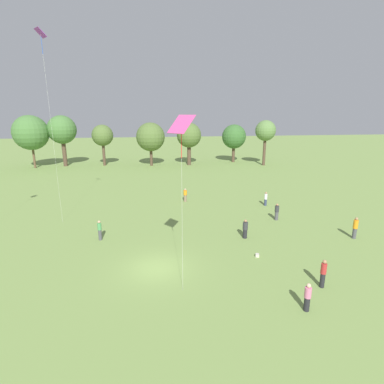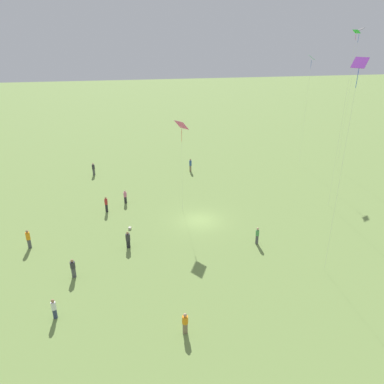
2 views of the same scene
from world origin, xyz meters
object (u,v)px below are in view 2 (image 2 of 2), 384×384
(person_7, at_px, (185,323))
(picnic_bag_0, at_px, (130,228))
(person_9, at_px, (190,165))
(person_0, at_px, (54,309))
(person_2, at_px, (28,239))
(person_4, at_px, (257,236))
(kite_0, at_px, (358,39))
(kite_3, at_px, (311,62))
(kite_4, at_px, (358,76))
(person_10, at_px, (106,204))
(person_1, at_px, (125,197))
(person_5, at_px, (128,240))
(kite_2, at_px, (353,53))
(kite_1, at_px, (182,127))
(person_8, at_px, (73,268))
(person_3, at_px, (94,169))

(person_7, bearing_deg, picnic_bag_0, 43.24)
(person_7, distance_m, person_9, 31.44)
(person_0, distance_m, person_2, 10.92)
(person_4, bearing_deg, kite_0, -4.18)
(kite_3, height_order, kite_4, kite_4)
(person_10, distance_m, kite_3, 33.97)
(person_4, distance_m, kite_4, 16.77)
(person_1, height_order, person_5, person_5)
(person_9, xyz_separation_m, kite_0, (-21.54, 2.73, 16.98))
(kite_2, relative_size, kite_3, 1.21)
(person_9, bearing_deg, kite_1, -17.21)
(person_10, xyz_separation_m, kite_2, (-25.76, 2.67, 15.95))
(person_1, bearing_deg, kite_0, 143.05)
(person_4, xyz_separation_m, person_8, (16.91, 2.45, -0.04))
(person_2, distance_m, kite_3, 42.39)
(person_9, bearing_deg, person_0, -31.11)
(person_10, bearing_deg, person_2, 102.18)
(person_8, distance_m, kite_0, 44.26)
(person_5, distance_m, person_10, 8.33)
(kite_3, bearing_deg, person_5, -166.01)
(person_3, distance_m, kite_3, 33.89)
(person_9, distance_m, kite_1, 15.27)
(person_1, height_order, kite_4, kite_4)
(kite_2, relative_size, picnic_bag_0, 52.54)
(kite_4, bearing_deg, kite_2, 158.70)
(person_5, height_order, kite_0, kite_0)
(kite_2, bearing_deg, person_1, 102.66)
(person_1, distance_m, kite_2, 28.94)
(person_7, xyz_separation_m, kite_3, (-22.63, -31.52, 14.05))
(person_5, xyz_separation_m, person_10, (2.32, -8.00, 0.11))
(person_4, relative_size, person_7, 1.06)
(person_2, bearing_deg, person_8, -20.35)
(person_3, relative_size, person_9, 0.95)
(kite_1, bearing_deg, kite_2, -87.20)
(person_7, bearing_deg, kite_0, -13.56)
(person_1, distance_m, person_8, 14.58)
(person_4, height_order, kite_0, kite_0)
(person_3, relative_size, kite_1, 0.17)
(person_4, xyz_separation_m, picnic_bag_0, (12.13, -4.96, -0.78))
(person_8, relative_size, kite_1, 0.17)
(kite_0, distance_m, kite_4, 27.11)
(person_1, distance_m, kite_0, 35.96)
(person_3, distance_m, kite_2, 35.46)
(person_5, relative_size, person_8, 0.98)
(kite_2, bearing_deg, person_2, 120.53)
(person_9, relative_size, kite_0, 0.10)
(person_2, bearing_deg, person_5, 19.51)
(person_3, relative_size, kite_0, 0.09)
(person_2, height_order, kite_3, kite_3)
(person_2, xyz_separation_m, kite_0, (-40.05, -15.03, 16.98))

